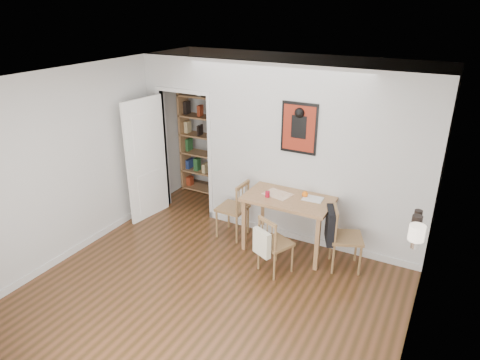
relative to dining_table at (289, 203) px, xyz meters
The scene contains 15 objects.
ground 1.34m from the dining_table, 111.91° to the right, with size 5.20×5.20×0.00m, color brown.
room_shell 0.71m from the dining_table, 136.76° to the left, with size 5.20×5.20×5.20m.
dining_table is the anchor object (origin of this frame).
chair_left 0.94m from the dining_table, behind, with size 0.47×0.47×0.91m.
chair_right 0.90m from the dining_table, ahead, with size 0.63×0.59×0.90m.
chair_front 0.69m from the dining_table, 84.00° to the right, with size 0.55×0.57×0.82m.
bookshelf 2.52m from the dining_table, 152.15° to the left, with size 0.78×0.31×1.86m.
fireplace 1.92m from the dining_table, 24.49° to the right, with size 0.45×1.25×1.16m.
red_glass 0.34m from the dining_table, 150.69° to the right, with size 0.07×0.07×0.08m, color maroon.
orange_fruit 0.26m from the dining_table, 25.30° to the left, with size 0.09×0.09×0.09m, color orange.
placemat 0.21m from the dining_table, behind, with size 0.38×0.28×0.00m, color #EDE2C3.
notebook 0.34m from the dining_table, 13.18° to the left, with size 0.27×0.20×0.01m, color silver.
mantel_lamp 2.19m from the dining_table, 33.68° to the right, with size 0.16×0.16×0.24m.
ceramic_jar_a 1.93m from the dining_table, 22.89° to the right, with size 0.11×0.11×0.13m, color black.
ceramic_jar_b 1.85m from the dining_table, 17.53° to the right, with size 0.09×0.09×0.11m, color black.
Camera 1 is at (2.36, -4.07, 3.38)m, focal length 32.00 mm.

